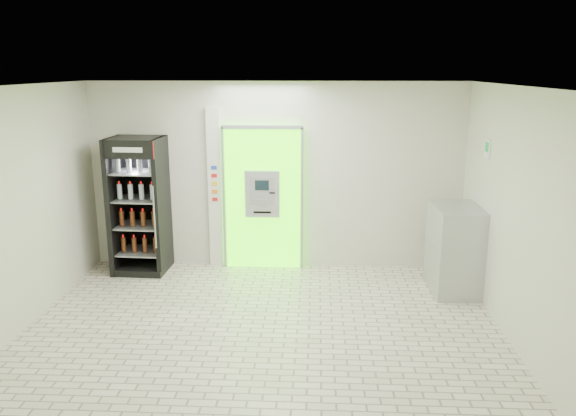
{
  "coord_description": "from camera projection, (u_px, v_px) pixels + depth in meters",
  "views": [
    {
      "loc": [
        0.66,
        -6.35,
        3.21
      ],
      "look_at": [
        0.27,
        1.2,
        1.3
      ],
      "focal_mm": 35.0,
      "sensor_mm": 36.0,
      "label": 1
    }
  ],
  "objects": [
    {
      "name": "pillar",
      "position": [
        215.0,
        188.0,
        9.07
      ],
      "size": [
        0.22,
        0.11,
        2.6
      ],
      "color": "silver",
      "rests_on": "ground"
    },
    {
      "name": "atm_assembly",
      "position": [
        263.0,
        197.0,
        9.03
      ],
      "size": [
        1.3,
        0.24,
        2.33
      ],
      "color": "#43F902",
      "rests_on": "ground"
    },
    {
      "name": "ground",
      "position": [
        262.0,
        333.0,
        6.97
      ],
      "size": [
        6.0,
        6.0,
        0.0
      ],
      "primitive_type": "plane",
      "color": "beige",
      "rests_on": "ground"
    },
    {
      "name": "steel_cabinet",
      "position": [
        454.0,
        249.0,
        8.15
      ],
      "size": [
        0.67,
        0.98,
        1.27
      ],
      "rotation": [
        0.0,
        0.0,
        0.04
      ],
      "color": "#A5A7AC",
      "rests_on": "ground"
    },
    {
      "name": "beverage_cooler",
      "position": [
        140.0,
        208.0,
        8.9
      ],
      "size": [
        0.84,
        0.78,
        2.16
      ],
      "rotation": [
        0.0,
        0.0,
        -0.04
      ],
      "color": "black",
      "rests_on": "ground"
    },
    {
      "name": "room_shell",
      "position": [
        260.0,
        188.0,
        6.52
      ],
      "size": [
        6.0,
        6.0,
        6.0
      ],
      "color": "beige",
      "rests_on": "ground"
    },
    {
      "name": "exit_sign",
      "position": [
        487.0,
        149.0,
        7.66
      ],
      "size": [
        0.02,
        0.22,
        0.26
      ],
      "color": "white",
      "rests_on": "room_shell"
    }
  ]
}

